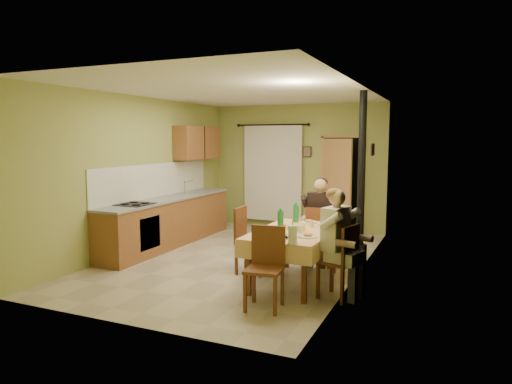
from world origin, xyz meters
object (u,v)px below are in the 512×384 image
at_px(dining_table, 295,257).
at_px(chair_left, 252,254).
at_px(chair_near, 264,285).
at_px(man_right, 338,231).
at_px(chair_far, 319,248).
at_px(man_far, 320,211).
at_px(chair_right, 338,276).
at_px(stove_flue, 361,201).

relative_size(dining_table, chair_left, 1.72).
relative_size(chair_near, man_right, 0.71).
relative_size(chair_far, man_far, 0.69).
relative_size(dining_table, chair_right, 1.79).
relative_size(chair_near, chair_left, 0.98).
height_order(chair_near, chair_right, chair_near).
xyz_separation_m(chair_near, chair_left, (-0.75, 1.30, 0.00)).
relative_size(chair_left, stove_flue, 0.36).
xyz_separation_m(dining_table, chair_near, (-0.02, -1.06, -0.09)).
bearing_deg(man_far, dining_table, -99.56).
xyz_separation_m(dining_table, man_far, (0.07, 1.05, 0.50)).
bearing_deg(chair_near, man_far, -99.49).
bearing_deg(man_far, chair_near, -98.18).
bearing_deg(stove_flue, man_far, -143.27).
relative_size(chair_left, man_right, 0.72).
bearing_deg(dining_table, man_far, 86.80).
bearing_deg(dining_table, chair_left, 163.46).
height_order(chair_left, stove_flue, stove_flue).
bearing_deg(chair_far, chair_left, -141.97).
height_order(dining_table, chair_right, chair_right).
distance_m(chair_left, stove_flue, 2.01).
height_order(man_far, stove_flue, stove_flue).
bearing_deg(man_right, stove_flue, 17.82).
relative_size(chair_right, man_right, 0.69).
bearing_deg(man_right, chair_right, -90.00).
xyz_separation_m(chair_far, man_right, (0.63, -1.41, 0.59)).
relative_size(man_far, stove_flue, 0.50).
xyz_separation_m(chair_far, chair_left, (-0.84, -0.81, 0.00)).
height_order(chair_far, stove_flue, stove_flue).
height_order(man_right, stove_flue, stove_flue).
height_order(chair_far, chair_right, chair_right).
bearing_deg(man_far, stove_flue, 30.93).
xyz_separation_m(chair_right, chair_left, (-1.48, 0.61, 0.00)).
height_order(chair_right, stove_flue, stove_flue).
bearing_deg(man_far, chair_far, -90.00).
height_order(chair_near, stove_flue, stove_flue).
bearing_deg(man_right, chair_far, 39.80).
bearing_deg(chair_far, dining_table, -99.68).
bearing_deg(chair_far, chair_right, -71.49).
distance_m(dining_table, chair_near, 1.07).
distance_m(dining_table, man_far, 1.17).
height_order(man_far, man_right, same).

